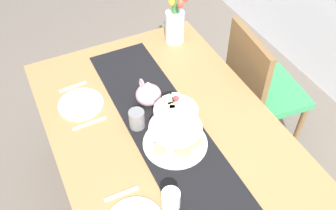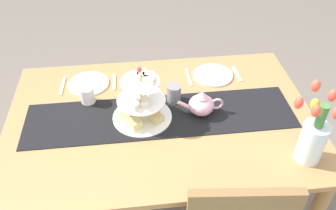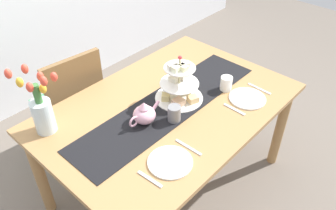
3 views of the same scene
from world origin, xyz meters
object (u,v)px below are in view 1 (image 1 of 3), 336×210
Objects in this scene: knife_left at (90,123)px; fork_right at (122,194)px; dining_table at (166,142)px; dinner_plate_left at (81,104)px; teapot at (148,94)px; fork_left at (73,87)px; tiered_cake_stand at (176,131)px; mug_grey at (137,119)px; mug_white_text at (171,200)px; chair_left at (259,87)px; tulip_vase at (175,20)px.

knife_left is 0.43m from fork_right.
dining_table is 0.48m from dinner_plate_left.
fork_left is (-0.28, -0.32, -0.06)m from teapot.
fork_left is at bearing 180.00° from fork_right.
fork_left and fork_right have the same top height.
dinner_plate_left is 1.53× the size of fork_left.
fork_left is (-0.58, -0.32, -0.09)m from tiered_cake_stand.
fork_left is 1.58× the size of mug_grey.
teapot reaches higher than dinner_plate_left.
mug_grey is (0.41, 0.20, 0.05)m from fork_left.
mug_white_text is at bearing -30.28° from tiered_cake_stand.
knife_left is at bearing -88.11° from chair_left.
dinner_plate_left is 1.35× the size of knife_left.
knife_left is 1.79× the size of mug_white_text.
knife_left is (-0.20, -0.32, 0.10)m from dining_table.
mug_grey is at bearing -41.22° from tulip_vase.
mug_white_text reaches higher than fork_left.
chair_left is at bearing 84.14° from dinner_plate_left.
dining_table is 0.21m from tiered_cake_stand.
chair_left is at bearing 113.72° from tiered_cake_stand.
teapot reaches higher than fork_left.
tulip_vase is 4.23× the size of mug_white_text.
tulip_vase is at bearing 139.17° from teapot.
mug_grey is 1.00× the size of mug_white_text.
mug_white_text is (0.71, 0.16, 0.04)m from dinner_plate_left.
knife_left and fork_right have the same top height.
mug_white_text is (0.45, -0.04, -0.00)m from mug_grey.
chair_left is at bearing 107.19° from dining_table.
mug_grey is at bearing 174.52° from mug_white_text.
chair_left is at bearing 91.89° from knife_left.
fork_left is at bearing -153.31° from mug_grey.
chair_left is 1.12m from fork_left.
teapot reaches higher than mug_grey.
mug_white_text reaches higher than dining_table.
teapot is at bearing 48.90° from fork_left.
fork_left is (0.14, -0.68, -0.15)m from tulip_vase.
fork_left is at bearing -103.39° from chair_left.
dinner_plate_left is at bearing -141.94° from mug_grey.
fork_left and knife_left have the same top height.
mug_white_text is at bearing 10.55° from fork_left.
teapot is 1.40× the size of knife_left.
dining_table is 5.14× the size of tiered_cake_stand.
tulip_vase reaches higher than mug_white_text.
dinner_plate_left is 0.15m from knife_left.
tiered_cake_stand is at bearing 149.72° from mug_white_text.
tulip_vase is 0.81m from knife_left.
tiered_cake_stand is 0.80m from tulip_vase.
teapot is 1.59× the size of fork_left.
teapot is at bearing -179.75° from tiered_cake_stand.
knife_left is (0.04, -1.07, 0.23)m from chair_left.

